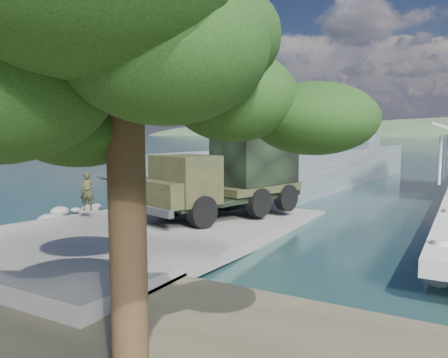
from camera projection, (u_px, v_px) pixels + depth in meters
ground at (170, 230)px, 20.41m from camera, size 1400.00×1400.00×0.00m
boat_ramp at (157, 229)px, 19.52m from camera, size 10.00×18.00×0.50m
shoreline_rocks at (84, 216)px, 23.86m from camera, size 3.20×5.60×0.90m
landing_craft at (305, 173)px, 39.57m from camera, size 12.22×37.88×11.08m
military_truck at (234, 173)px, 21.51m from camera, size 5.09×9.27×4.13m
soldier at (88, 200)px, 20.60m from camera, size 0.80×0.72×1.82m
overhang_tree at (120, 82)px, 7.11m from camera, size 7.40×6.81×6.72m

